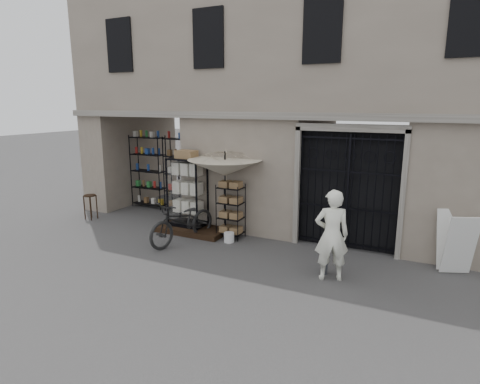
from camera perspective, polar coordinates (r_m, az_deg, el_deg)
The scene contains 15 objects.
ground at distance 9.06m, azimuth 0.64°, elevation -10.60°, with size 80.00×80.00×0.00m, color black.
main_building at distance 12.10m, azimuth 9.27°, elevation 16.83°, with size 14.00×4.00×9.00m, color gray.
shop_recess at distance 13.27m, azimuth -11.76°, elevation 3.34°, with size 3.00×1.70×3.00m, color black.
shop_shelving at distance 13.74m, azimuth -10.61°, elevation 2.64°, with size 2.70×0.50×2.50m, color black.
iron_gate at distance 10.18m, azimuth 15.24°, elevation 0.41°, with size 2.50×0.21×3.00m.
step_platform at distance 11.41m, azimuth -6.92°, elevation -5.34°, with size 2.00×0.90×0.15m, color black.
display_cabinet at distance 11.35m, azimuth -7.49°, elevation -0.53°, with size 1.00×0.66×2.09m.
wire_rack at distance 10.73m, azimuth -1.32°, elevation -2.83°, with size 0.73×0.59×1.47m.
market_umbrella at distance 10.55m, azimuth -2.16°, elevation 4.11°, with size 1.97×2.00×2.80m.
white_bucket at distance 10.54m, azimuth -1.57°, elevation -6.47°, with size 0.27×0.27×0.26m, color silver.
bicycle at distance 10.68m, azimuth -8.00°, elevation -7.07°, with size 0.75×1.14×2.16m, color black.
wooden_stool at distance 13.37m, azimuth -20.48°, elevation -1.92°, with size 0.46×0.46×0.77m.
steel_bollard at distance 8.77m, azimuth 11.98°, elevation -9.13°, with size 0.13×0.13×0.73m, color #585C66.
shopkeeper at distance 8.71m, azimuth 12.60°, elevation -11.93°, with size 0.69×1.90×0.45m, color white.
easel_sign at distance 9.71m, azimuth 28.35°, elevation -6.32°, with size 0.85×0.90×1.30m.
Camera 1 is at (3.59, -7.52, 3.56)m, focal length 30.00 mm.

